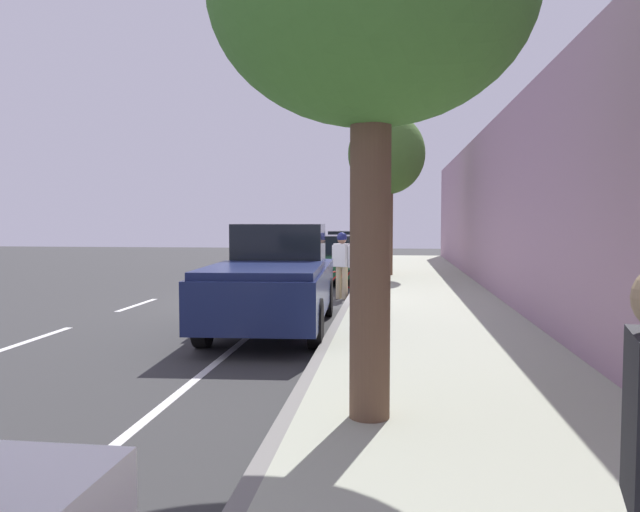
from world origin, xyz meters
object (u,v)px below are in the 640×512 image
at_px(bicycle_at_curb, 336,283).
at_px(fire_hydrant, 376,260).
at_px(parked_sedan_black_far, 346,247).
at_px(street_tree_near_cyclist, 371,2).
at_px(parked_pickup_dark_blue_second, 274,281).
at_px(cyclist_with_backpack, 343,258).
at_px(parked_sedan_green_mid, 329,259).
at_px(street_tree_mid_block, 386,157).

distance_m(bicycle_at_curb, fire_hydrant, 6.22).
xyz_separation_m(parked_sedan_black_far, street_tree_near_cyclist, (1.92, -22.60, 3.28)).
xyz_separation_m(parked_sedan_black_far, fire_hydrant, (1.55, -6.16, -0.18)).
height_order(parked_pickup_dark_blue_second, cyclist_with_backpack, parked_pickup_dark_blue_second).
relative_size(parked_sedan_green_mid, cyclist_with_backpack, 2.59).
xyz_separation_m(bicycle_at_curb, cyclist_with_backpack, (0.21, -0.43, 0.68)).
bearing_deg(parked_sedan_green_mid, cyclist_with_backpack, -79.89).
xyz_separation_m(cyclist_with_backpack, street_tree_near_cyclist, (1.05, -9.85, 2.98)).
xyz_separation_m(parked_sedan_green_mid, parked_sedan_black_far, (-0.07, 8.28, 0.00)).
relative_size(parked_pickup_dark_blue_second, bicycle_at_curb, 4.16).
xyz_separation_m(parked_sedan_green_mid, cyclist_with_backpack, (0.80, -4.46, 0.29)).
xyz_separation_m(parked_pickup_dark_blue_second, street_tree_mid_block, (1.97, 9.86, 3.28)).
distance_m(parked_sedan_black_far, fire_hydrant, 6.36).
xyz_separation_m(bicycle_at_curb, street_tree_near_cyclist, (1.26, -10.28, 3.66)).
relative_size(parked_sedan_black_far, cyclist_with_backpack, 2.60).
relative_size(street_tree_mid_block, fire_hydrant, 6.54).
bearing_deg(street_tree_mid_block, bicycle_at_curb, -104.19).
relative_size(parked_sedan_black_far, bicycle_at_curb, 3.44).
bearing_deg(parked_sedan_green_mid, street_tree_mid_block, 27.43).
height_order(cyclist_with_backpack, fire_hydrant, cyclist_with_backpack).
bearing_deg(parked_sedan_green_mid, street_tree_near_cyclist, -82.65).
bearing_deg(bicycle_at_curb, street_tree_near_cyclist, -83.00).
bearing_deg(bicycle_at_curb, parked_sedan_green_mid, 98.23).
height_order(parked_sedan_black_far, bicycle_at_curb, parked_sedan_black_far).
distance_m(parked_pickup_dark_blue_second, cyclist_with_backpack, 4.54).
height_order(street_tree_near_cyclist, street_tree_mid_block, street_tree_mid_block).
distance_m(parked_pickup_dark_blue_second, parked_sedan_black_far, 17.18).
height_order(parked_pickup_dark_blue_second, street_tree_mid_block, street_tree_mid_block).
distance_m(parked_sedan_black_far, street_tree_mid_block, 8.31).
bearing_deg(parked_sedan_green_mid, fire_hydrant, 55.04).
distance_m(parked_pickup_dark_blue_second, parked_sedan_green_mid, 8.91).
relative_size(bicycle_at_curb, street_tree_near_cyclist, 0.25).
bearing_deg(parked_pickup_dark_blue_second, street_tree_near_cyclist, -69.99).
bearing_deg(street_tree_near_cyclist, bicycle_at_curb, 97.00).
relative_size(cyclist_with_backpack, street_tree_mid_block, 0.31).
bearing_deg(street_tree_near_cyclist, parked_pickup_dark_blue_second, 110.01).
height_order(parked_sedan_green_mid, fire_hydrant, parked_sedan_green_mid).
bearing_deg(fire_hydrant, parked_sedan_black_far, 104.15).
height_order(parked_pickup_dark_blue_second, parked_sedan_green_mid, parked_pickup_dark_blue_second).
xyz_separation_m(parked_sedan_green_mid, fire_hydrant, (1.48, 2.12, -0.18)).
bearing_deg(street_tree_mid_block, parked_sedan_black_far, 104.71).
height_order(parked_sedan_green_mid, parked_sedan_black_far, same).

